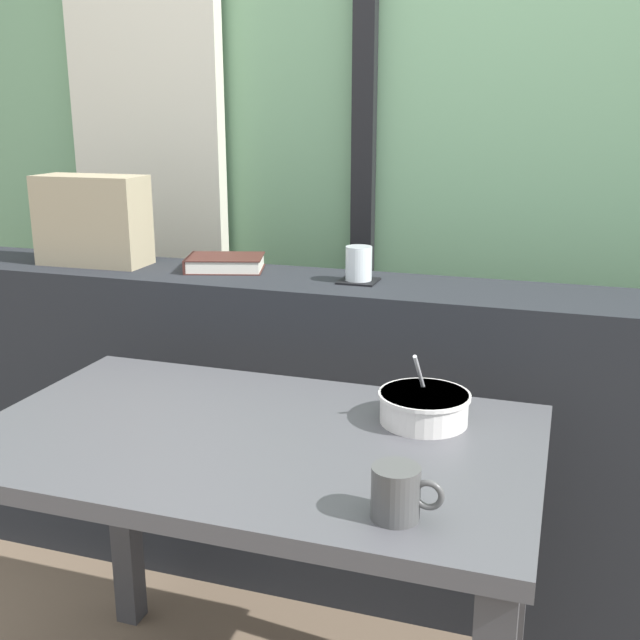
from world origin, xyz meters
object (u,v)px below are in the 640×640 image
Objects in this scene: breakfast_table at (255,490)px; juice_glass at (359,264)px; closed_book at (225,263)px; ceramic_mug at (397,493)px; coaster_square at (358,281)px; soup_bowl at (424,408)px; throw_pillow at (93,220)px.

breakfast_table is 12.08× the size of juice_glass.
ceramic_mug is at bearing -52.10° from closed_book.
breakfast_table is 0.43m from ceramic_mug.
closed_book is at bearing 175.13° from juice_glass.
coaster_square is 1.10× the size of juice_glass.
breakfast_table is 0.37m from soup_bowl.
closed_book is at bearing 142.06° from soup_bowl.
throw_pillow is at bearing 155.69° from soup_bowl.
soup_bowl is at bearing -61.00° from coaster_square.
soup_bowl is (1.08, -0.49, -0.26)m from throw_pillow.
throw_pillow reaches higher than closed_book.
coaster_square is (0.03, 0.66, 0.29)m from breakfast_table.
breakfast_table is 1.10m from throw_pillow.
juice_glass is at bearing 109.18° from ceramic_mug.
throw_pillow reaches higher than breakfast_table.
breakfast_table is at bearing -152.17° from soup_bowl.
soup_bowl is at bearing 27.83° from breakfast_table.
throw_pillow is at bearing 140.23° from breakfast_table.
coaster_square is 0.05m from juice_glass.
juice_glass reaches higher than ceramic_mug.
closed_book reaches higher than coaster_square.
breakfast_table is at bearing -61.26° from closed_book.
breakfast_table is at bearing -39.77° from throw_pillow.
soup_bowl reaches higher than ceramic_mug.
ceramic_mug is at bearing -38.11° from throw_pillow.
closed_book is 1.36× the size of soup_bowl.
breakfast_table is 5.92× the size of soup_bowl.
throw_pillow reaches higher than coaster_square.
throw_pillow reaches higher than ceramic_mug.
juice_glass is (0.03, 0.66, 0.33)m from breakfast_table.
closed_book reaches higher than ceramic_mug.
coaster_square is 0.40× the size of closed_book.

